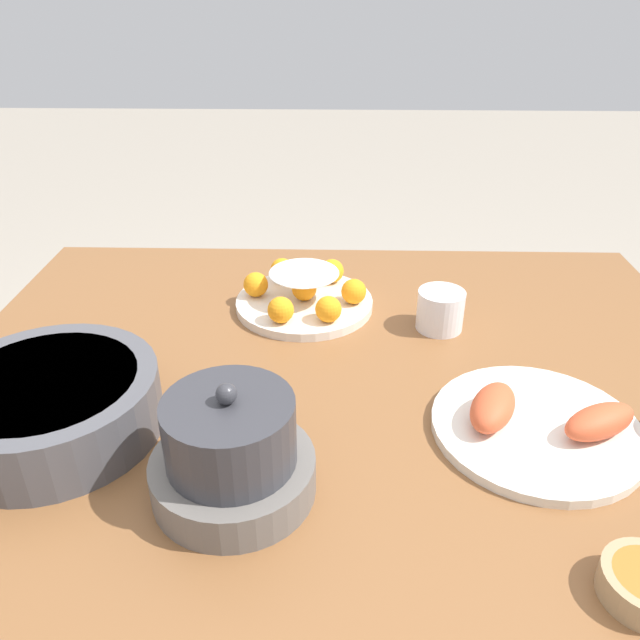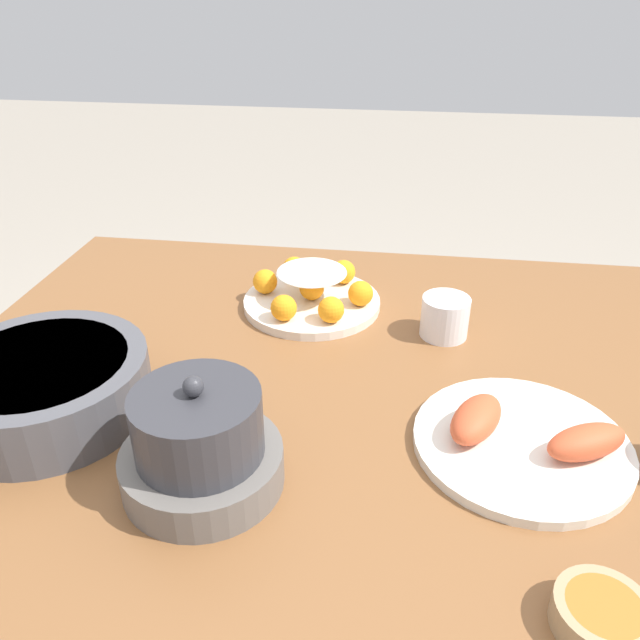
# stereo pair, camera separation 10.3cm
# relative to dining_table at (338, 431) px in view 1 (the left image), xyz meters

# --- Properties ---
(dining_table) EXTENTS (1.23, 1.01, 0.75)m
(dining_table) POSITION_rel_dining_table_xyz_m (0.00, 0.00, 0.00)
(dining_table) COLOR brown
(dining_table) RESTS_ON ground_plane
(cake_plate) EXTENTS (0.25, 0.25, 0.08)m
(cake_plate) POSITION_rel_dining_table_xyz_m (0.06, -0.24, 0.12)
(cake_plate) COLOR silver
(cake_plate) RESTS_ON dining_table
(serving_bowl) EXTENTS (0.29, 0.29, 0.08)m
(serving_bowl) POSITION_rel_dining_table_xyz_m (0.38, 0.12, 0.14)
(serving_bowl) COLOR #4C4C51
(serving_bowl) RESTS_ON dining_table
(seafood_platter) EXTENTS (0.28, 0.28, 0.06)m
(seafood_platter) POSITION_rel_dining_table_xyz_m (-0.27, 0.11, 0.11)
(seafood_platter) COLOR silver
(seafood_platter) RESTS_ON dining_table
(cup_near) EXTENTS (0.08, 0.08, 0.07)m
(cup_near) POSITION_rel_dining_table_xyz_m (-0.17, -0.17, 0.13)
(cup_near) COLOR white
(cup_near) RESTS_ON dining_table
(warming_pot) EXTENTS (0.19, 0.19, 0.15)m
(warming_pot) POSITION_rel_dining_table_xyz_m (0.12, 0.23, 0.15)
(warming_pot) COLOR #66605B
(warming_pot) RESTS_ON dining_table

